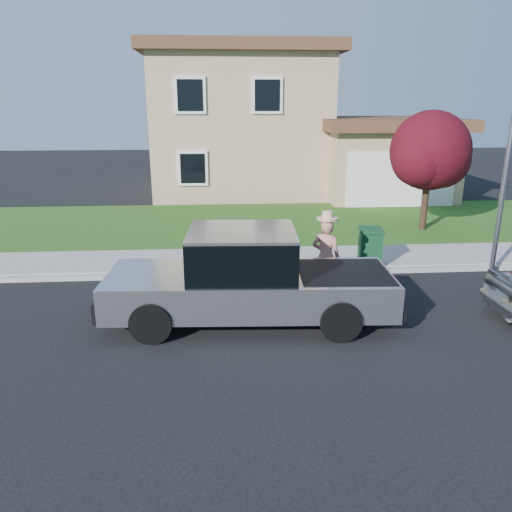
{
  "coord_description": "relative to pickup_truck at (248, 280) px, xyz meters",
  "views": [
    {
      "loc": [
        -1.06,
        -9.31,
        4.3
      ],
      "look_at": [
        -0.33,
        0.73,
        1.2
      ],
      "focal_mm": 35.0,
      "sensor_mm": 36.0,
      "label": 1
    }
  ],
  "objects": [
    {
      "name": "curb",
      "position": [
        1.53,
        2.78,
        -0.83
      ],
      "size": [
        40.0,
        0.2,
        0.12
      ],
      "primitive_type": "cube",
      "color": "gray",
      "rests_on": "ground"
    },
    {
      "name": "ground",
      "position": [
        0.53,
        -0.12,
        -0.89
      ],
      "size": [
        80.0,
        80.0,
        0.0
      ],
      "primitive_type": "plane",
      "color": "black",
      "rests_on": "ground"
    },
    {
      "name": "woman",
      "position": [
        1.88,
        1.42,
        0.04
      ],
      "size": [
        0.77,
        0.66,
        1.97
      ],
      "rotation": [
        0.0,
        0.0,
        2.73
      ],
      "color": "tan",
      "rests_on": "ground"
    },
    {
      "name": "lawn",
      "position": [
        1.53,
        8.38,
        -0.84
      ],
      "size": [
        40.0,
        7.0,
        0.1
      ],
      "primitive_type": "cube",
      "color": "#1F4D16",
      "rests_on": "ground"
    },
    {
      "name": "house",
      "position": [
        1.84,
        16.27,
        2.27
      ],
      "size": [
        14.0,
        11.3,
        6.85
      ],
      "color": "tan",
      "rests_on": "ground"
    },
    {
      "name": "pickup_truck",
      "position": [
        0.0,
        0.0,
        0.0
      ],
      "size": [
        5.94,
        2.41,
        1.92
      ],
      "rotation": [
        0.0,
        0.0,
        -0.05
      ],
      "color": "black",
      "rests_on": "ground"
    },
    {
      "name": "ornamental_tree",
      "position": [
        6.5,
        6.95,
        1.76
      ],
      "size": [
        2.91,
        2.63,
        4.0
      ],
      "color": "black",
      "rests_on": "lawn"
    },
    {
      "name": "street_lamp",
      "position": [
        6.36,
        2.12,
        2.18
      ],
      "size": [
        0.28,
        0.7,
        5.38
      ],
      "rotation": [
        0.0,
        0.0,
        -0.05
      ],
      "color": "slate",
      "rests_on": "ground"
    },
    {
      "name": "sidewalk",
      "position": [
        1.53,
        3.88,
        -0.82
      ],
      "size": [
        40.0,
        2.0,
        0.15
      ],
      "primitive_type": "cube",
      "color": "gray",
      "rests_on": "ground"
    },
    {
      "name": "trash_bin",
      "position": [
        3.4,
        2.98,
        -0.24
      ],
      "size": [
        0.71,
        0.79,
        1.0
      ],
      "rotation": [
        0.0,
        0.0,
        -0.15
      ],
      "color": "#103B1E",
      "rests_on": "sidewalk"
    }
  ]
}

